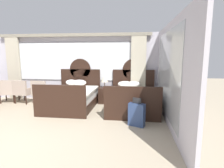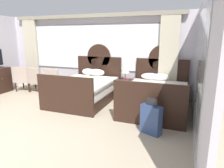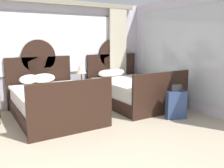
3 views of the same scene
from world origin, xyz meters
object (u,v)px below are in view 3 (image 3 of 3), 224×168
bed_near_window (53,101)px  book_on_nightstand (87,81)px  suitcase_on_floor (176,105)px  table_lamp_on_nightstand (81,68)px  bed_near_mirror (132,90)px  nightstand_between_beds (84,92)px

bed_near_window → book_on_nightstand: size_ratio=8.50×
suitcase_on_floor → table_lamp_on_nightstand: bearing=118.6°
bed_near_mirror → table_lamp_on_nightstand: bearing=144.9°
table_lamp_on_nightstand → bed_near_window: bearing=-143.4°
bed_near_mirror → table_lamp_on_nightstand: (-1.10, 0.77, 0.58)m
table_lamp_on_nightstand → suitcase_on_floor: table_lamp_on_nightstand is taller
table_lamp_on_nightstand → book_on_nightstand: 0.37m
nightstand_between_beds → suitcase_on_floor: (1.18, -2.19, 0.00)m
nightstand_between_beds → book_on_nightstand: 0.34m
bed_near_mirror → suitcase_on_floor: 1.47m
bed_near_mirror → nightstand_between_beds: bearing=145.8°
nightstand_between_beds → table_lamp_on_nightstand: size_ratio=1.21×
nightstand_between_beds → bed_near_mirror: bearing=-34.2°
bed_near_window → suitcase_on_floor: (2.25, -1.47, -0.07)m
nightstand_between_beds → book_on_nightstand: size_ratio=2.34×
book_on_nightstand → suitcase_on_floor: suitcase_on_floor is taller
bed_near_window → suitcase_on_floor: bearing=-33.1°
bed_near_mirror → nightstand_between_beds: bed_near_mirror is taller
book_on_nightstand → suitcase_on_floor: 2.40m
table_lamp_on_nightstand → book_on_nightstand: size_ratio=1.93×
bed_near_window → table_lamp_on_nightstand: size_ratio=4.40×
bed_near_window → bed_near_mirror: 2.13m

